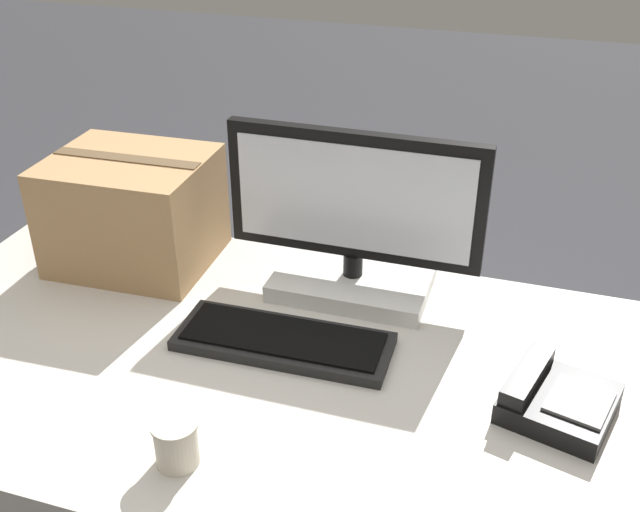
{
  "coord_description": "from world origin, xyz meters",
  "views": [
    {
      "loc": [
        0.39,
        -1.11,
        1.63
      ],
      "look_at": [
        -0.02,
        0.18,
        0.86
      ],
      "focal_mm": 42.0,
      "sensor_mm": 36.0,
      "label": 1
    }
  ],
  "objects_px": {
    "keyboard": "(284,341)",
    "paper_cup_left": "(176,443)",
    "desk_phone": "(555,399)",
    "monitor": "(354,230)",
    "cardboard_box": "(133,210)"
  },
  "relations": [
    {
      "from": "monitor",
      "to": "desk_phone",
      "type": "relative_size",
      "value": 2.49
    },
    {
      "from": "paper_cup_left",
      "to": "cardboard_box",
      "type": "xyz_separation_m",
      "value": [
        -0.4,
        0.59,
        0.09
      ]
    },
    {
      "from": "desk_phone",
      "to": "paper_cup_left",
      "type": "bearing_deg",
      "value": -136.27
    },
    {
      "from": "desk_phone",
      "to": "cardboard_box",
      "type": "distance_m",
      "value": 1.04
    },
    {
      "from": "keyboard",
      "to": "paper_cup_left",
      "type": "distance_m",
      "value": 0.36
    },
    {
      "from": "desk_phone",
      "to": "monitor",
      "type": "bearing_deg",
      "value": 163.14
    },
    {
      "from": "keyboard",
      "to": "paper_cup_left",
      "type": "bearing_deg",
      "value": -100.31
    },
    {
      "from": "monitor",
      "to": "keyboard",
      "type": "bearing_deg",
      "value": -106.65
    },
    {
      "from": "keyboard",
      "to": "cardboard_box",
      "type": "bearing_deg",
      "value": 152.23
    },
    {
      "from": "cardboard_box",
      "to": "monitor",
      "type": "bearing_deg",
      "value": 2.45
    },
    {
      "from": "keyboard",
      "to": "paper_cup_left",
      "type": "relative_size",
      "value": 5.2
    },
    {
      "from": "monitor",
      "to": "desk_phone",
      "type": "distance_m",
      "value": 0.56
    },
    {
      "from": "keyboard",
      "to": "monitor",
      "type": "bearing_deg",
      "value": 72.05
    },
    {
      "from": "monitor",
      "to": "paper_cup_left",
      "type": "distance_m",
      "value": 0.63
    },
    {
      "from": "keyboard",
      "to": "cardboard_box",
      "type": "relative_size",
      "value": 1.19
    }
  ]
}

